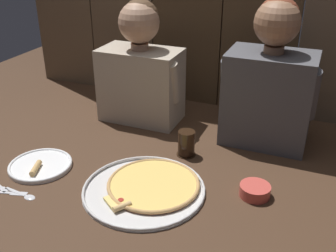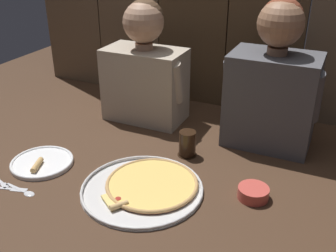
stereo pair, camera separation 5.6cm
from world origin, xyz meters
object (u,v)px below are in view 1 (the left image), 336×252
(pizza_tray, at_px, (148,187))
(drinking_glass, at_px, (186,143))
(dinner_plate, at_px, (40,165))
(dipping_bowl, at_px, (255,190))
(diner_right, at_px, (270,82))
(diner_left, at_px, (140,68))

(pizza_tray, relative_size, drinking_glass, 4.08)
(dinner_plate, distance_m, dipping_bowl, 0.82)
(dinner_plate, xyz_separation_m, drinking_glass, (0.49, 0.31, 0.04))
(diner_right, bearing_deg, drinking_glass, -137.66)
(dipping_bowl, bearing_deg, dinner_plate, -170.57)
(drinking_glass, bearing_deg, pizza_tray, -98.68)
(diner_right, bearing_deg, pizza_tray, -120.73)
(dipping_bowl, relative_size, diner_right, 0.18)
(dipping_bowl, distance_m, diner_left, 0.80)
(pizza_tray, xyz_separation_m, drinking_glass, (0.04, 0.28, 0.04))
(pizza_tray, bearing_deg, diner_right, 59.27)
(dinner_plate, xyz_separation_m, diner_right, (0.77, 0.56, 0.26))
(dinner_plate, relative_size, diner_left, 0.43)
(dinner_plate, bearing_deg, pizza_tray, 3.45)
(diner_right, bearing_deg, dipping_bowl, -83.71)
(drinking_glass, relative_size, diner_left, 0.19)
(dinner_plate, bearing_deg, dipping_bowl, 9.43)
(drinking_glass, height_order, diner_right, diner_right)
(pizza_tray, height_order, diner_right, diner_right)
(dinner_plate, bearing_deg, diner_right, 35.97)
(pizza_tray, distance_m, diner_right, 0.67)
(pizza_tray, height_order, drinking_glass, drinking_glass)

